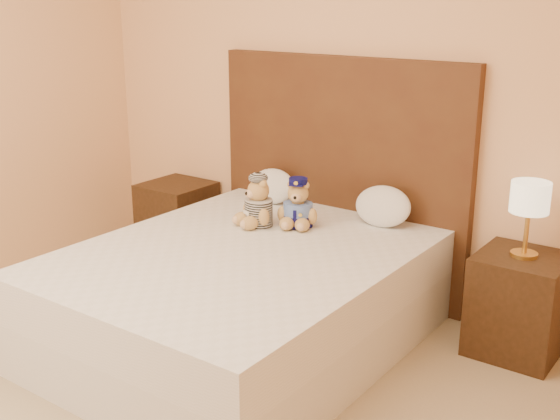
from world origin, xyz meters
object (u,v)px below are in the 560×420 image
object	(u,v)px
nightstand_right	(518,304)
pillow_right	(383,204)
teddy_prisoner	(258,201)
bed	(242,298)
nightstand_left	(178,220)
lamp	(530,201)
teddy_police	(298,203)
pillow_left	(272,185)

from	to	relation	value
nightstand_right	pillow_right	xyz separation A→B (m)	(-0.85, 0.03, 0.40)
pillow_right	teddy_prisoner	bearing A→B (deg)	-143.24
bed	pillow_right	xyz separation A→B (m)	(0.40, 0.83, 0.40)
nightstand_left	lamp	distance (m)	2.56
teddy_police	pillow_right	xyz separation A→B (m)	(0.39, 0.32, -0.02)
bed	lamp	bearing A→B (deg)	32.62
lamp	pillow_right	bearing A→B (deg)	177.97
nightstand_left	nightstand_right	size ratio (longest dim) A/B	1.00
teddy_prisoner	pillow_left	bearing A→B (deg)	140.29
bed	pillow_left	size ratio (longest dim) A/B	5.96
pillow_left	nightstand_left	bearing A→B (deg)	-177.96
nightstand_right	teddy_police	distance (m)	1.33
nightstand_right	lamp	distance (m)	0.57
nightstand_left	pillow_left	size ratio (longest dim) A/B	1.64
teddy_police	teddy_prisoner	size ratio (longest dim) A/B	0.98
pillow_left	lamp	bearing A→B (deg)	-1.04
pillow_left	nightstand_right	bearing A→B (deg)	-1.04
bed	pillow_left	bearing A→B (deg)	116.28
lamp	bed	bearing A→B (deg)	-147.38
nightstand_left	pillow_right	world-z (taller)	pillow_right
teddy_police	teddy_prisoner	distance (m)	0.23
nightstand_left	lamp	bearing A→B (deg)	0.00
nightstand_left	teddy_prisoner	distance (m)	1.22
nightstand_left	teddy_police	xyz separation A→B (m)	(1.27, -0.29, 0.42)
teddy_prisoner	nightstand_left	bearing A→B (deg)	-178.03
lamp	pillow_left	distance (m)	1.67
teddy_prisoner	pillow_left	xyz separation A→B (m)	(-0.23, 0.44, -0.03)
bed	nightstand_left	xyz separation A→B (m)	(-1.25, 0.80, -0.00)
pillow_left	teddy_police	bearing A→B (deg)	-36.85
teddy_prisoner	pillow_left	size ratio (longest dim) A/B	0.88
nightstand_right	teddy_prisoner	bearing A→B (deg)	-164.12
lamp	pillow_left	world-z (taller)	lamp
nightstand_right	bed	bearing A→B (deg)	-147.38
lamp	pillow_right	distance (m)	0.86
teddy_police	pillow_right	bearing A→B (deg)	18.94
nightstand_right	pillow_left	size ratio (longest dim) A/B	1.64
lamp	teddy_police	distance (m)	1.28
teddy_prisoner	pillow_right	distance (m)	0.73
teddy_prisoner	pillow_right	bearing A→B (deg)	59.63
lamp	teddy_police	bearing A→B (deg)	-166.76
nightstand_right	pillow_right	distance (m)	0.94
nightstand_left	teddy_police	world-z (taller)	teddy_police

